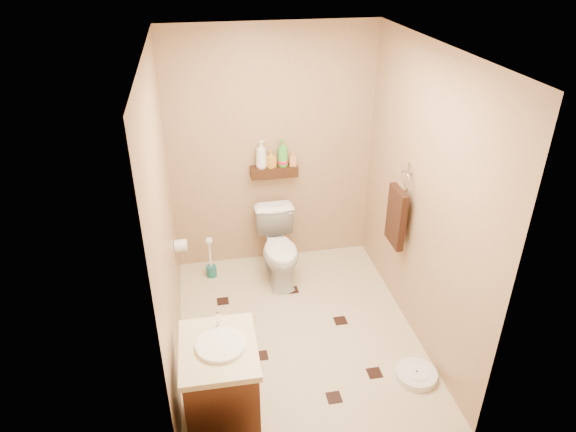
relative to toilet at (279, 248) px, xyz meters
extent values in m
plane|color=beige|center=(0.01, -0.83, -0.35)|extent=(2.50, 2.50, 0.00)
cube|color=#A37C5D|center=(0.01, 0.42, 0.85)|extent=(2.00, 0.04, 2.40)
cube|color=#A37C5D|center=(0.01, -2.08, 0.85)|extent=(2.00, 0.04, 2.40)
cube|color=#A37C5D|center=(-0.99, -0.83, 0.85)|extent=(0.04, 2.50, 2.40)
cube|color=#A37C5D|center=(1.01, -0.83, 0.85)|extent=(0.04, 2.50, 2.40)
cube|color=white|center=(0.01, -0.83, 2.05)|extent=(2.00, 2.50, 0.02)
cube|color=#3C1E10|center=(0.01, 0.34, 0.67)|extent=(0.46, 0.14, 0.10)
cube|color=black|center=(-0.34, -1.06, -0.35)|extent=(0.11, 0.11, 0.01)
cube|color=black|center=(0.42, -0.76, -0.35)|extent=(0.11, 0.11, 0.01)
cube|color=black|center=(0.14, -1.59, -0.35)|extent=(0.11, 0.11, 0.01)
cube|color=black|center=(-0.60, -0.28, -0.35)|extent=(0.11, 0.11, 0.01)
cube|color=black|center=(0.52, -1.41, -0.35)|extent=(0.11, 0.11, 0.01)
cube|color=black|center=(0.08, -0.24, -0.35)|extent=(0.11, 0.11, 0.01)
imported|color=white|center=(0.00, 0.00, 0.00)|extent=(0.41, 0.69, 0.70)
cube|color=brown|center=(-0.69, -1.68, 0.00)|extent=(0.47, 0.58, 0.69)
cube|color=beige|center=(-0.69, -1.68, 0.37)|extent=(0.51, 0.61, 0.04)
cylinder|color=white|center=(-0.67, -1.68, 0.39)|extent=(0.32, 0.32, 0.04)
cylinder|color=silver|center=(-0.67, -1.49, 0.45)|extent=(0.03, 0.03, 0.11)
cylinder|color=white|center=(0.82, -1.52, -0.32)|extent=(0.35, 0.35, 0.06)
cylinder|color=white|center=(0.82, -1.52, -0.29)|extent=(0.19, 0.19, 0.01)
cylinder|color=#18625D|center=(-0.67, 0.15, -0.29)|extent=(0.10, 0.10, 0.11)
cylinder|color=white|center=(-0.67, 0.15, -0.08)|extent=(0.02, 0.02, 0.32)
sphere|color=white|center=(-0.67, 0.15, 0.07)|extent=(0.08, 0.08, 0.08)
cube|color=silver|center=(1.00, -0.58, 1.03)|extent=(0.03, 0.06, 0.08)
torus|color=silver|center=(0.96, -0.58, 0.91)|extent=(0.02, 0.19, 0.19)
cube|color=#351D10|center=(0.92, -0.58, 0.57)|extent=(0.06, 0.30, 0.52)
cylinder|color=white|center=(-0.93, -0.18, 0.25)|extent=(0.11, 0.11, 0.11)
cylinder|color=silver|center=(-0.97, -0.18, 0.31)|extent=(0.04, 0.02, 0.02)
imported|color=silver|center=(-0.11, 0.34, 0.86)|extent=(0.14, 0.14, 0.27)
imported|color=gold|center=(-0.02, 0.34, 0.81)|extent=(0.11, 0.11, 0.17)
imported|color=red|center=(0.10, 0.34, 0.79)|extent=(0.14, 0.14, 0.14)
imported|color=green|center=(0.10, 0.34, 0.86)|extent=(0.14, 0.14, 0.27)
imported|color=#D88B48|center=(0.20, 0.34, 0.80)|extent=(0.08, 0.07, 0.15)
camera|label=1|loc=(-0.71, -4.19, 2.70)|focal=32.00mm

